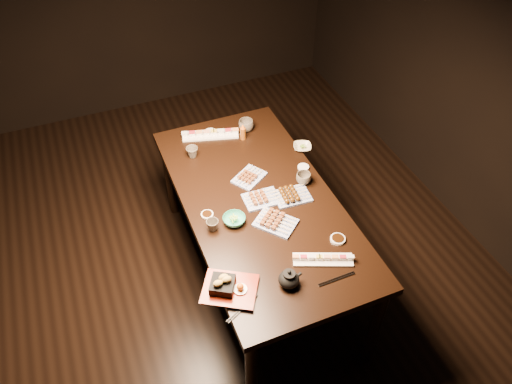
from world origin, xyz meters
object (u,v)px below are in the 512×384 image
yakitori_plate_right (276,220)px  yakitori_plate_left (249,175)px  edamame_bowl_cream (302,147)px  condiment_bottle (243,132)px  sushi_platter_far (210,133)px  edamame_bowl_green (234,220)px  sushi_platter_near (323,258)px  yakitori_plate_center (261,197)px  tempura_tray (230,285)px  teapot (289,278)px  dining_table (259,239)px  teacup_mid_right (304,178)px  teacup_far_left (192,152)px  teacup_near_left (213,225)px  teacup_far_right (246,125)px

yakitori_plate_right → yakitori_plate_left: yakitori_plate_right is taller
edamame_bowl_cream → condiment_bottle: size_ratio=1.00×
sushi_platter_far → edamame_bowl_green: sushi_platter_far is taller
sushi_platter_near → yakitori_plate_center: 0.58m
sushi_platter_near → yakitori_plate_center: size_ratio=1.51×
yakitori_plate_left → edamame_bowl_green: (-0.22, -0.32, -0.01)m
edamame_bowl_green → tempura_tray: 0.49m
sushi_platter_near → yakitori_plate_left: 0.79m
teapot → tempura_tray: bearing=165.1°
dining_table → teacup_mid_right: teacup_mid_right is taller
dining_table → tempura_tray: size_ratio=6.46×
yakitori_plate_center → teapot: size_ratio=1.65×
sushi_platter_near → yakitori_plate_right: bearing=133.1°
sushi_platter_far → teacup_far_left: size_ratio=4.89×
tempura_tray → teacup_mid_right: (0.72, 0.60, -0.01)m
edamame_bowl_green → teapot: teapot is taller
yakitori_plate_center → yakitori_plate_left: (0.00, 0.21, -0.00)m
edamame_bowl_green → condiment_bottle: (0.34, 0.73, 0.04)m
tempura_tray → sushi_platter_near: bearing=30.4°
dining_table → tempura_tray: tempura_tray is taller
dining_table → yakitori_plate_left: size_ratio=8.72×
dining_table → teapot: 0.78m
dining_table → teacup_near_left: bearing=-146.9°
tempura_tray → teacup_near_left: bearing=113.7°
sushi_platter_near → tempura_tray: tempura_tray is taller
teacup_far_right → dining_table: bearing=-105.0°
sushi_platter_near → tempura_tray: bearing=-158.0°
yakitori_plate_right → edamame_bowl_cream: (0.45, 0.57, -0.01)m
teacup_mid_right → yakitori_plate_center: bearing=-172.1°
yakitori_plate_left → yakitori_plate_right: bearing=-123.1°
yakitori_plate_center → teapot: bearing=-97.6°
sushi_platter_far → teacup_mid_right: (0.39, -0.69, 0.01)m
yakitori_plate_center → edamame_bowl_cream: 0.58m
teacup_mid_right → sushi_platter_near: bearing=-106.2°
edamame_bowl_green → yakitori_plate_center: bearing=26.8°
teacup_far_left → yakitori_plate_left: bearing=-51.8°
dining_table → teacup_far_left: size_ratio=22.42×
yakitori_plate_left → teacup_far_left: size_ratio=2.57×
yakitori_plate_left → teapot: teapot is taller
yakitori_plate_left → edamame_bowl_green: yakitori_plate_left is taller
sushi_platter_near → tempura_tray: 0.54m
edamame_bowl_green → teacup_mid_right: size_ratio=1.41×
yakitori_plate_center → teacup_far_left: teacup_far_left is taller
sushi_platter_far → teacup_near_left: (-0.27, -0.85, 0.01)m
teacup_far_right → condiment_bottle: (-0.06, -0.08, 0.02)m
yakitori_plate_right → teacup_mid_right: teacup_mid_right is taller
sushi_platter_near → teacup_far_left: bearing=132.2°
teacup_mid_right → teacup_far_right: teacup_far_right is taller
yakitori_plate_left → teacup_far_left: 0.44m
yakitori_plate_center → yakitori_plate_left: size_ratio=1.05×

